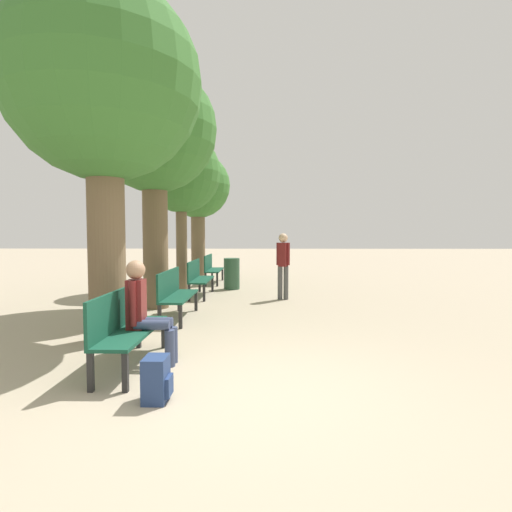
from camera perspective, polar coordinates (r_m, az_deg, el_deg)
The scene contains 13 objects.
ground_plane at distance 4.47m, azimuth -1.96°, elevation -18.77°, with size 80.00×80.00×0.00m, color tan.
bench_row_0 at distance 5.34m, azimuth -18.24°, elevation -9.09°, with size 0.46×1.72×0.96m.
bench_row_1 at distance 8.01m, azimuth -11.57°, elevation -4.91°, with size 0.46×1.72×0.96m.
bench_row_2 at distance 10.75m, azimuth -8.30°, elevation -2.81°, with size 0.46×1.72×0.96m.
bench_row_3 at distance 13.52m, azimuth -6.38°, elevation -1.56°, with size 0.46×1.72×0.96m.
tree_row_0 at distance 6.93m, azimuth -20.97°, elevation 21.55°, with size 2.97×2.97×5.45m.
tree_row_1 at distance 9.49m, azimuth -14.38°, elevation 16.57°, with size 2.79×2.79×5.38m.
tree_row_2 at distance 12.15m, azimuth -10.68°, elevation 11.41°, with size 2.34×2.34×4.63m.
tree_row_3 at distance 15.08m, azimuth -8.33°, elevation 9.54°, with size 2.39×2.39×4.64m.
person_seated at distance 5.31m, azimuth -15.48°, elevation -7.37°, with size 0.63×0.36×1.34m.
backpack at distance 4.28m, azimuth -14.02°, elevation -16.73°, with size 0.27×0.30×0.45m.
pedestrian_near at distance 10.11m, azimuth 3.89°, elevation -0.82°, with size 0.34×0.29×1.68m.
trash_bin at distance 12.04m, azimuth -3.49°, elevation -2.54°, with size 0.47×0.47×0.93m.
Camera 1 is at (0.22, -4.14, 1.67)m, focal length 28.00 mm.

